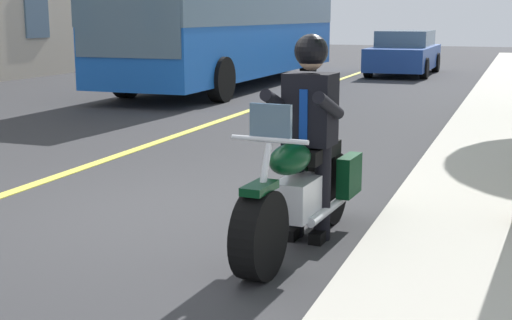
{
  "coord_description": "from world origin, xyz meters",
  "views": [
    {
      "loc": [
        5.77,
        3.1,
        1.89
      ],
      "look_at": [
        0.57,
        1.15,
        0.75
      ],
      "focal_mm": 49.7,
      "sensor_mm": 36.0,
      "label": 1
    }
  ],
  "objects": [
    {
      "name": "bus_near",
      "position": [
        -12.14,
        -4.31,
        1.87
      ],
      "size": [
        11.05,
        2.7,
        3.3
      ],
      "color": "blue",
      "rests_on": "ground_plane"
    },
    {
      "name": "car_silver",
      "position": [
        -17.54,
        -0.53,
        0.69
      ],
      "size": [
        4.6,
        1.92,
        1.4
      ],
      "color": "navy",
      "rests_on": "ground_plane"
    },
    {
      "name": "motorcycle_main",
      "position": [
        0.33,
        1.46,
        0.45
      ],
      "size": [
        2.22,
        0.67,
        1.26
      ],
      "color": "black",
      "rests_on": "ground_plane"
    },
    {
      "name": "rider_main",
      "position": [
        0.14,
        1.46,
        1.04
      ],
      "size": [
        0.64,
        0.57,
        1.74
      ],
      "color": "black",
      "rests_on": "ground_plane"
    },
    {
      "name": "ground_plane",
      "position": [
        0.0,
        0.0,
        0.0
      ],
      "size": [
        80.0,
        80.0,
        0.0
      ],
      "primitive_type": "plane",
      "color": "#333335"
    }
  ]
}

